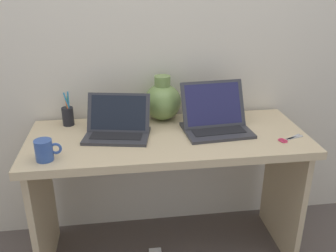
# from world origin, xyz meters

# --- Properties ---
(ground_plane) EXTENTS (6.00, 6.00, 0.00)m
(ground_plane) POSITION_xyz_m (0.00, 0.00, 0.00)
(ground_plane) COLOR #564C47
(back_wall) EXTENTS (4.40, 0.04, 2.40)m
(back_wall) POSITION_xyz_m (0.00, 0.32, 1.20)
(back_wall) COLOR beige
(back_wall) RESTS_ON ground
(desk) EXTENTS (1.40, 0.57, 0.74)m
(desk) POSITION_xyz_m (0.00, 0.00, 0.57)
(desk) COLOR #D1B78C
(desk) RESTS_ON ground
(laptop_left) EXTENTS (0.35, 0.27, 0.20)m
(laptop_left) POSITION_xyz_m (-0.25, 0.04, 0.79)
(laptop_left) COLOR #333338
(laptop_left) RESTS_ON desk
(laptop_right) EXTENTS (0.35, 0.28, 0.24)m
(laptop_right) POSITION_xyz_m (0.25, 0.04, 0.80)
(laptop_right) COLOR #333338
(laptop_right) RESTS_ON desk
(green_vase) EXTENTS (0.20, 0.20, 0.25)m
(green_vase) POSITION_xyz_m (0.00, 0.22, 0.84)
(green_vase) COLOR #75934C
(green_vase) RESTS_ON desk
(coffee_mug) EXTENTS (0.12, 0.08, 0.09)m
(coffee_mug) POSITION_xyz_m (-0.57, -0.19, 0.78)
(coffee_mug) COLOR #335199
(coffee_mug) RESTS_ON desk
(pen_cup) EXTENTS (0.06, 0.06, 0.19)m
(pen_cup) POSITION_xyz_m (-0.51, 0.20, 0.79)
(pen_cup) COLOR black
(pen_cup) RESTS_ON desk
(scissors) EXTENTS (0.14, 0.09, 0.01)m
(scissors) POSITION_xyz_m (0.57, -0.13, 0.74)
(scissors) COLOR #B7B7BC
(scissors) RESTS_ON desk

